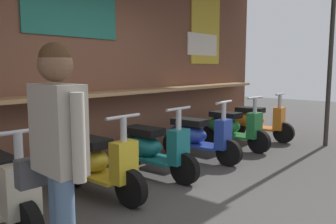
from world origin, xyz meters
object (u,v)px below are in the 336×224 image
(scooter_teal, at_px, (150,148))
(shopper_with_handbag, at_px, (57,145))
(scooter_yellow, at_px, (95,162))
(scooter_blue, at_px, (196,136))
(scooter_green, at_px, (231,127))
(scooter_orange, at_px, (255,121))

(scooter_teal, relative_size, shopper_with_handbag, 0.87)
(scooter_teal, xyz_separation_m, shopper_with_handbag, (-2.13, -1.20, 0.58))
(scooter_teal, bearing_deg, scooter_yellow, -91.01)
(scooter_teal, height_order, scooter_blue, same)
(scooter_teal, xyz_separation_m, scooter_blue, (1.05, -0.00, 0.00))
(scooter_teal, height_order, shopper_with_handbag, shopper_with_handbag)
(scooter_blue, bearing_deg, shopper_with_handbag, -73.03)
(scooter_green, xyz_separation_m, scooter_orange, (0.99, -0.00, 0.00))
(scooter_orange, bearing_deg, scooter_blue, -94.31)
(scooter_teal, bearing_deg, scooter_orange, 88.99)
(scooter_blue, relative_size, shopper_with_handbag, 0.87)
(scooter_teal, relative_size, scooter_green, 1.00)
(scooter_yellow, distance_m, scooter_orange, 4.06)
(scooter_teal, distance_m, shopper_with_handbag, 2.51)
(scooter_teal, height_order, scooter_green, same)
(scooter_blue, distance_m, shopper_with_handbag, 3.45)
(scooter_yellow, relative_size, scooter_orange, 1.00)
(scooter_blue, bearing_deg, scooter_green, 86.38)
(scooter_yellow, distance_m, scooter_teal, 0.92)
(scooter_teal, height_order, scooter_orange, same)
(scooter_blue, xyz_separation_m, scooter_orange, (2.08, -0.00, 0.00))
(scooter_teal, relative_size, scooter_blue, 1.00)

